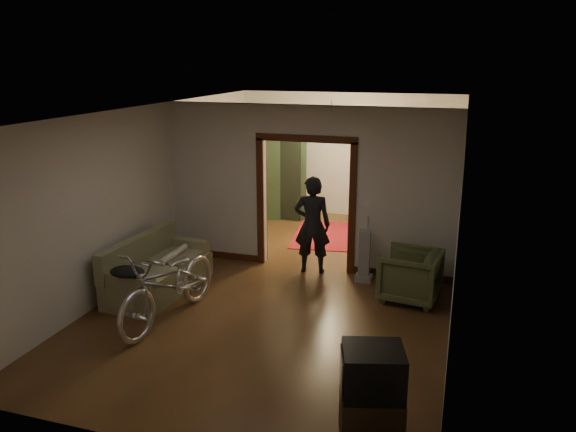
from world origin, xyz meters
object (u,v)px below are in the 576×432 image
at_px(armchair, 410,276).
at_px(locker, 285,175).
at_px(sofa, 159,265).
at_px(person, 312,225).
at_px(bicycle, 170,283).
at_px(desk, 387,207).

relative_size(armchair, locker, 0.44).
distance_m(sofa, person, 2.59).
distance_m(person, locker, 3.47).
bearing_deg(armchair, person, -103.93).
xyz_separation_m(bicycle, armchair, (3.09, 1.70, -0.16)).
bearing_deg(bicycle, person, 66.44).
relative_size(locker, desk, 1.96).
relative_size(bicycle, desk, 2.12).
bearing_deg(desk, bicycle, -123.43).
relative_size(sofa, armchair, 2.22).
bearing_deg(armchair, bicycle, -53.44).
bearing_deg(desk, person, -116.16).
xyz_separation_m(armchair, locker, (-3.20, 3.81, 0.58)).
bearing_deg(locker, person, -81.58).
xyz_separation_m(sofa, armchair, (3.75, 0.87, -0.05)).
bearing_deg(locker, desk, -13.41).
height_order(armchair, locker, locker).
relative_size(person, locker, 0.86).
xyz_separation_m(armchair, desk, (-0.88, 3.96, -0.02)).
bearing_deg(bicycle, sofa, 135.05).
bearing_deg(bicycle, armchair, 35.47).
relative_size(sofa, person, 1.14).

